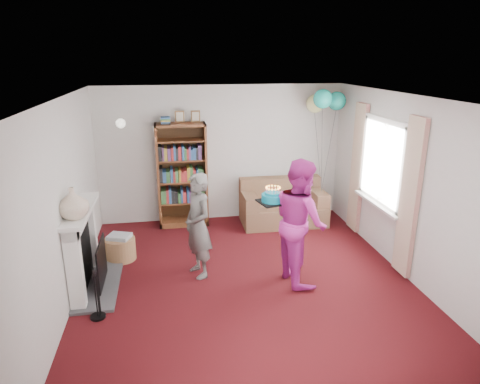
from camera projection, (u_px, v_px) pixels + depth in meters
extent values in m
plane|color=#380B08|center=(246.00, 280.00, 5.95)|extent=(5.00, 5.00, 0.00)
cube|color=silver|center=(221.00, 154.00, 7.93)|extent=(4.50, 0.02, 2.50)
cube|color=silver|center=(64.00, 205.00, 5.21)|extent=(0.02, 5.00, 2.50)
cube|color=silver|center=(406.00, 186.00, 5.94)|extent=(0.02, 5.00, 2.50)
cube|color=white|center=(247.00, 97.00, 5.19)|extent=(4.50, 5.00, 0.01)
cube|color=#3F3F42|center=(99.00, 284.00, 5.81)|extent=(0.55, 1.40, 0.04)
cube|color=white|center=(75.00, 270.00, 5.11)|extent=(0.18, 0.14, 1.06)
cube|color=white|center=(90.00, 234.00, 6.15)|extent=(0.18, 0.14, 1.06)
cube|color=white|center=(79.00, 218.00, 5.49)|extent=(0.18, 1.24, 0.16)
cube|color=white|center=(80.00, 210.00, 5.46)|extent=(0.28, 1.35, 0.05)
cube|color=black|center=(82.00, 254.00, 5.64)|extent=(0.10, 0.80, 0.86)
cube|color=black|center=(102.00, 263.00, 5.73)|extent=(0.02, 0.70, 0.60)
cylinder|color=black|center=(95.00, 294.00, 5.00)|extent=(0.18, 0.18, 0.64)
cylinder|color=black|center=(114.00, 251.00, 6.55)|extent=(0.26, 0.26, 0.26)
cube|color=white|center=(387.00, 121.00, 6.24)|extent=(0.08, 1.30, 0.08)
cube|color=white|center=(379.00, 202.00, 6.62)|extent=(0.08, 1.30, 0.08)
cube|color=white|center=(385.00, 162.00, 6.43)|extent=(0.01, 1.15, 1.20)
cube|color=white|center=(377.00, 204.00, 6.62)|extent=(0.14, 1.32, 0.04)
cube|color=#C5B995|center=(410.00, 198.00, 5.75)|extent=(0.07, 0.38, 2.20)
cube|color=#C5B995|center=(357.00, 168.00, 7.29)|extent=(0.07, 0.38, 2.20)
cylinder|color=gold|center=(121.00, 121.00, 7.39)|extent=(0.04, 0.12, 0.04)
sphere|color=white|center=(121.00, 123.00, 7.31)|extent=(0.16, 0.16, 0.16)
cube|color=#472B14|center=(182.00, 173.00, 7.86)|extent=(0.88, 0.04, 1.87)
cube|color=brown|center=(158.00, 176.00, 7.61)|extent=(0.04, 0.42, 1.87)
cube|color=brown|center=(206.00, 174.00, 7.75)|extent=(0.04, 0.42, 1.87)
cube|color=brown|center=(180.00, 125.00, 7.40)|extent=(0.88, 0.42, 0.04)
cube|color=brown|center=(184.00, 221.00, 7.95)|extent=(0.88, 0.42, 0.10)
cube|color=brown|center=(183.00, 201.00, 7.83)|extent=(0.80, 0.38, 0.03)
cube|color=brown|center=(182.00, 181.00, 7.71)|extent=(0.80, 0.38, 0.02)
cube|color=brown|center=(182.00, 159.00, 7.59)|extent=(0.80, 0.38, 0.02)
cube|color=brown|center=(181.00, 140.00, 7.48)|extent=(0.80, 0.38, 0.02)
cube|color=maroon|center=(165.00, 120.00, 7.32)|extent=(0.16, 0.22, 0.12)
cube|color=brown|center=(180.00, 117.00, 7.41)|extent=(0.16, 0.02, 0.20)
cube|color=brown|center=(196.00, 116.00, 7.45)|extent=(0.16, 0.02, 0.20)
cube|color=brown|center=(283.00, 214.00, 7.95)|extent=(1.53, 0.81, 0.36)
cube|color=brown|center=(280.00, 193.00, 8.12)|extent=(1.53, 0.24, 0.63)
cube|color=brown|center=(249.00, 207.00, 7.79)|extent=(0.24, 0.76, 0.50)
cube|color=brown|center=(317.00, 203.00, 8.00)|extent=(0.24, 0.76, 0.50)
cube|color=brown|center=(266.00, 206.00, 7.75)|extent=(0.65, 0.51, 0.12)
cube|color=brown|center=(303.00, 204.00, 7.86)|extent=(0.65, 0.51, 0.12)
cylinder|color=#956E45|center=(120.00, 249.00, 6.52)|extent=(0.46, 0.46, 0.34)
cube|color=beige|center=(119.00, 237.00, 6.46)|extent=(0.32, 0.25, 0.06)
imported|color=black|center=(198.00, 226.00, 5.89)|extent=(0.53, 0.64, 1.49)
imported|color=#AE2282|center=(300.00, 221.00, 5.74)|extent=(0.75, 0.91, 1.72)
cube|color=black|center=(273.00, 202.00, 5.81)|extent=(0.36, 0.36, 0.02)
cylinder|color=#0B7089|center=(273.00, 198.00, 5.79)|extent=(0.30, 0.30, 0.10)
cylinder|color=#0B7089|center=(273.00, 194.00, 5.77)|extent=(0.22, 0.22, 0.04)
cylinder|color=#DA619C|center=(279.00, 191.00, 5.77)|extent=(0.01, 0.01, 0.09)
sphere|color=orange|center=(280.00, 187.00, 5.76)|extent=(0.02, 0.02, 0.02)
cylinder|color=#DA619C|center=(278.00, 190.00, 5.81)|extent=(0.01, 0.01, 0.09)
sphere|color=orange|center=(278.00, 186.00, 5.80)|extent=(0.02, 0.02, 0.02)
cylinder|color=#DA619C|center=(275.00, 189.00, 5.84)|extent=(0.01, 0.01, 0.09)
sphere|color=orange|center=(275.00, 186.00, 5.82)|extent=(0.02, 0.02, 0.02)
cylinder|color=#DA619C|center=(272.00, 189.00, 5.85)|extent=(0.01, 0.01, 0.09)
sphere|color=orange|center=(272.00, 186.00, 5.83)|extent=(0.02, 0.02, 0.02)
cylinder|color=#DA619C|center=(269.00, 189.00, 5.83)|extent=(0.01, 0.01, 0.09)
sphere|color=orange|center=(269.00, 186.00, 5.82)|extent=(0.02, 0.02, 0.02)
cylinder|color=#DA619C|center=(267.00, 190.00, 5.80)|extent=(0.01, 0.01, 0.09)
sphere|color=orange|center=(267.00, 187.00, 5.79)|extent=(0.02, 0.02, 0.02)
cylinder|color=#DA619C|center=(266.00, 191.00, 5.77)|extent=(0.01, 0.01, 0.09)
sphere|color=orange|center=(266.00, 187.00, 5.75)|extent=(0.02, 0.02, 0.02)
cylinder|color=#DA619C|center=(267.00, 192.00, 5.72)|extent=(0.01, 0.01, 0.09)
sphere|color=orange|center=(267.00, 188.00, 5.71)|extent=(0.02, 0.02, 0.02)
cylinder|color=#DA619C|center=(269.00, 193.00, 5.69)|extent=(0.01, 0.01, 0.09)
sphere|color=orange|center=(269.00, 189.00, 5.68)|extent=(0.02, 0.02, 0.02)
cylinder|color=#DA619C|center=(272.00, 193.00, 5.67)|extent=(0.01, 0.01, 0.09)
sphere|color=orange|center=(272.00, 190.00, 5.66)|extent=(0.02, 0.02, 0.02)
cylinder|color=#DA619C|center=(275.00, 193.00, 5.68)|extent=(0.01, 0.01, 0.09)
sphere|color=orange|center=(275.00, 189.00, 5.66)|extent=(0.02, 0.02, 0.02)
cylinder|color=#DA619C|center=(278.00, 193.00, 5.70)|extent=(0.01, 0.01, 0.09)
sphere|color=orange|center=(278.00, 189.00, 5.68)|extent=(0.02, 0.02, 0.02)
cylinder|color=#DA619C|center=(279.00, 192.00, 5.73)|extent=(0.01, 0.01, 0.09)
sphere|color=orange|center=(280.00, 188.00, 5.72)|extent=(0.02, 0.02, 0.02)
sphere|color=#3F3F3F|center=(321.00, 191.00, 7.72)|extent=(0.02, 0.02, 0.02)
sphere|color=teal|center=(337.00, 101.00, 7.56)|extent=(0.33, 0.33, 0.33)
sphere|color=#D5D984|center=(315.00, 104.00, 7.70)|extent=(0.33, 0.33, 0.33)
sphere|color=teal|center=(323.00, 99.00, 7.31)|extent=(0.33, 0.33, 0.33)
imported|color=beige|center=(73.00, 203.00, 5.07)|extent=(0.43, 0.43, 0.38)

